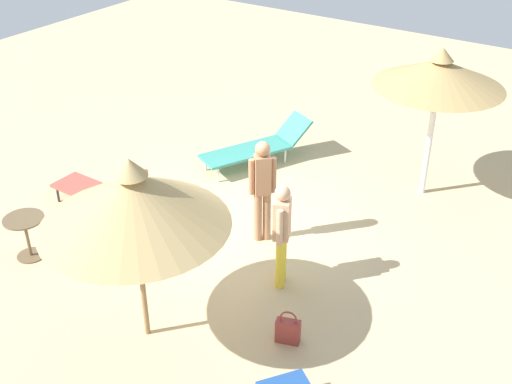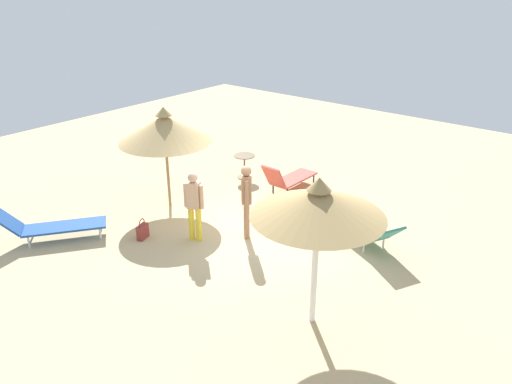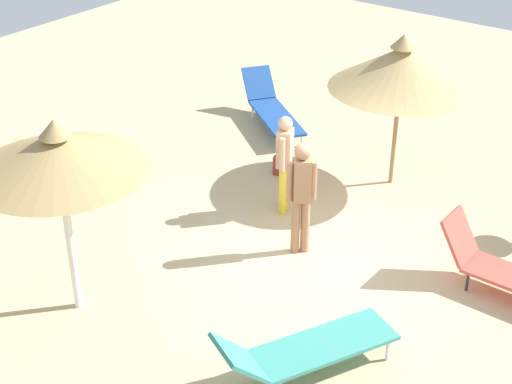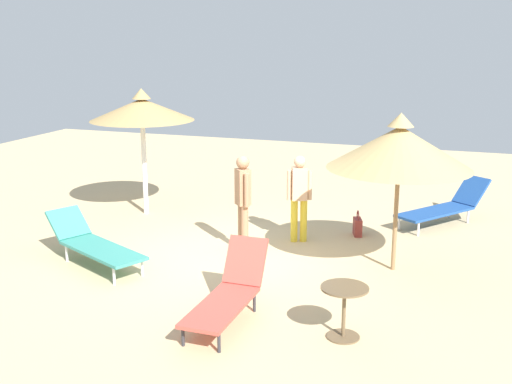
{
  "view_description": "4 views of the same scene",
  "coord_description": "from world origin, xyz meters",
  "px_view_note": "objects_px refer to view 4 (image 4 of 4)",
  "views": [
    {
      "loc": [
        5.02,
        -7.29,
        5.96
      ],
      "look_at": [
        0.34,
        -0.24,
        0.96
      ],
      "focal_mm": 45.39,
      "sensor_mm": 36.0,
      "label": 1
    },
    {
      "loc": [
        8.13,
        6.55,
        5.6
      ],
      "look_at": [
        0.09,
        0.01,
        1.05
      ],
      "focal_mm": 35.42,
      "sensor_mm": 36.0,
      "label": 2
    },
    {
      "loc": [
        -4.87,
        7.97,
        6.39
      ],
      "look_at": [
        0.78,
        0.42,
        1.05
      ],
      "focal_mm": 54.67,
      "sensor_mm": 36.0,
      "label": 3
    },
    {
      "loc": [
        -9.83,
        -3.83,
        3.81
      ],
      "look_at": [
        0.43,
        -0.27,
        1.08
      ],
      "focal_mm": 44.59,
      "sensor_mm": 36.0,
      "label": 4
    }
  ],
  "objects_px": {
    "parasol_umbrella_near_right": "(400,147)",
    "person_standing_near_left": "(243,197)",
    "lounge_chair_edge": "(94,243)",
    "handbag": "(358,226)",
    "parasol_umbrella_back": "(142,110)",
    "side_table_round": "(344,303)",
    "lounge_chair_center": "(445,206)",
    "lounge_chair_far_right": "(229,292)",
    "person_standing_front": "(299,193)"
  },
  "relations": [
    {
      "from": "parasol_umbrella_near_right",
      "to": "side_table_round",
      "type": "xyz_separation_m",
      "value": [
        -2.67,
        0.29,
        -1.58
      ]
    },
    {
      "from": "lounge_chair_edge",
      "to": "handbag",
      "type": "distance_m",
      "value": 4.96
    },
    {
      "from": "lounge_chair_center",
      "to": "person_standing_near_left",
      "type": "relative_size",
      "value": 1.27
    },
    {
      "from": "parasol_umbrella_back",
      "to": "side_table_round",
      "type": "height_order",
      "value": "parasol_umbrella_back"
    },
    {
      "from": "lounge_chair_far_right",
      "to": "person_standing_front",
      "type": "relative_size",
      "value": 1.15
    },
    {
      "from": "lounge_chair_center",
      "to": "parasol_umbrella_near_right",
      "type": "bearing_deg",
      "value": 167.68
    },
    {
      "from": "lounge_chair_far_right",
      "to": "person_standing_near_left",
      "type": "bearing_deg",
      "value": 16.34
    },
    {
      "from": "handbag",
      "to": "lounge_chair_center",
      "type": "bearing_deg",
      "value": -48.69
    },
    {
      "from": "parasol_umbrella_back",
      "to": "parasol_umbrella_near_right",
      "type": "bearing_deg",
      "value": -106.85
    },
    {
      "from": "parasol_umbrella_near_right",
      "to": "person_standing_near_left",
      "type": "relative_size",
      "value": 1.5
    },
    {
      "from": "parasol_umbrella_back",
      "to": "person_standing_front",
      "type": "bearing_deg",
      "value": -101.8
    },
    {
      "from": "parasol_umbrella_back",
      "to": "handbag",
      "type": "distance_m",
      "value": 5.06
    },
    {
      "from": "parasol_umbrella_near_right",
      "to": "parasol_umbrella_back",
      "type": "height_order",
      "value": "parasol_umbrella_back"
    },
    {
      "from": "lounge_chair_center",
      "to": "side_table_round",
      "type": "xyz_separation_m",
      "value": [
        -5.65,
        0.94,
        0.1
      ]
    },
    {
      "from": "person_standing_near_left",
      "to": "parasol_umbrella_back",
      "type": "bearing_deg",
      "value": 60.54
    },
    {
      "from": "lounge_chair_center",
      "to": "side_table_round",
      "type": "distance_m",
      "value": 5.72
    },
    {
      "from": "person_standing_front",
      "to": "side_table_round",
      "type": "distance_m",
      "value": 3.94
    },
    {
      "from": "lounge_chair_edge",
      "to": "parasol_umbrella_near_right",
      "type": "bearing_deg",
      "value": -73.54
    },
    {
      "from": "lounge_chair_center",
      "to": "person_standing_front",
      "type": "bearing_deg",
      "value": 129.37
    },
    {
      "from": "lounge_chair_center",
      "to": "person_standing_near_left",
      "type": "distance_m",
      "value": 4.46
    },
    {
      "from": "parasol_umbrella_near_right",
      "to": "person_standing_front",
      "type": "bearing_deg",
      "value": 64.08
    },
    {
      "from": "parasol_umbrella_back",
      "to": "lounge_chair_far_right",
      "type": "distance_m",
      "value": 5.94
    },
    {
      "from": "lounge_chair_center",
      "to": "lounge_chair_edge",
      "type": "distance_m",
      "value": 7.01
    },
    {
      "from": "parasol_umbrella_back",
      "to": "person_standing_near_left",
      "type": "distance_m",
      "value": 3.5
    },
    {
      "from": "person_standing_near_left",
      "to": "side_table_round",
      "type": "xyz_separation_m",
      "value": [
        -2.73,
        -2.38,
        -0.51
      ]
    },
    {
      "from": "lounge_chair_center",
      "to": "person_standing_near_left",
      "type": "height_order",
      "value": "person_standing_near_left"
    },
    {
      "from": "person_standing_front",
      "to": "handbag",
      "type": "bearing_deg",
      "value": -53.92
    },
    {
      "from": "lounge_chair_edge",
      "to": "person_standing_near_left",
      "type": "height_order",
      "value": "person_standing_near_left"
    },
    {
      "from": "lounge_chair_center",
      "to": "person_standing_front",
      "type": "distance_m",
      "value": 3.31
    },
    {
      "from": "side_table_round",
      "to": "lounge_chair_edge",
      "type": "bearing_deg",
      "value": 74.56
    },
    {
      "from": "person_standing_front",
      "to": "person_standing_near_left",
      "type": "height_order",
      "value": "person_standing_near_left"
    },
    {
      "from": "person_standing_front",
      "to": "parasol_umbrella_back",
      "type": "bearing_deg",
      "value": 78.2
    },
    {
      "from": "lounge_chair_edge",
      "to": "lounge_chair_far_right",
      "type": "distance_m",
      "value": 3.17
    },
    {
      "from": "parasol_umbrella_back",
      "to": "lounge_chair_edge",
      "type": "distance_m",
      "value": 3.68
    },
    {
      "from": "side_table_round",
      "to": "lounge_chair_center",
      "type": "bearing_deg",
      "value": -9.46
    },
    {
      "from": "parasol_umbrella_back",
      "to": "side_table_round",
      "type": "relative_size",
      "value": 3.88
    },
    {
      "from": "parasol_umbrella_back",
      "to": "lounge_chair_far_right",
      "type": "relative_size",
      "value": 1.44
    },
    {
      "from": "lounge_chair_center",
      "to": "handbag",
      "type": "bearing_deg",
      "value": 131.31
    },
    {
      "from": "person_standing_front",
      "to": "person_standing_near_left",
      "type": "bearing_deg",
      "value": 136.52
    },
    {
      "from": "parasol_umbrella_back",
      "to": "lounge_chair_center",
      "type": "distance_m",
      "value": 6.57
    },
    {
      "from": "handbag",
      "to": "lounge_chair_far_right",
      "type": "bearing_deg",
      "value": 166.99
    },
    {
      "from": "lounge_chair_edge",
      "to": "person_standing_front",
      "type": "relative_size",
      "value": 1.39
    },
    {
      "from": "parasol_umbrella_back",
      "to": "lounge_chair_far_right",
      "type": "bearing_deg",
      "value": -139.89
    },
    {
      "from": "lounge_chair_far_right",
      "to": "handbag",
      "type": "relative_size",
      "value": 3.75
    },
    {
      "from": "lounge_chair_far_right",
      "to": "side_table_round",
      "type": "bearing_deg",
      "value": -90.81
    },
    {
      "from": "person_standing_near_left",
      "to": "side_table_round",
      "type": "bearing_deg",
      "value": -138.93
    },
    {
      "from": "person_standing_front",
      "to": "side_table_round",
      "type": "xyz_separation_m",
      "value": [
        -3.58,
        -1.58,
        -0.46
      ]
    },
    {
      "from": "side_table_round",
      "to": "person_standing_near_left",
      "type": "bearing_deg",
      "value": 41.07
    },
    {
      "from": "lounge_chair_center",
      "to": "lounge_chair_far_right",
      "type": "distance_m",
      "value": 6.16
    },
    {
      "from": "parasol_umbrella_near_right",
      "to": "lounge_chair_center",
      "type": "distance_m",
      "value": 3.48
    }
  ]
}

